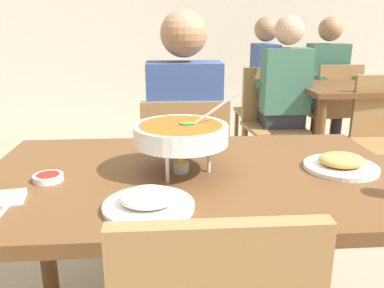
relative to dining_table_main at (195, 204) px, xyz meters
name	(u,v)px	position (x,y,z in m)	size (l,w,h in m)	color
cafe_rear_partition	(171,1)	(0.00, 3.71, 0.83)	(10.00, 0.10, 3.00)	beige
dining_table_main	(195,204)	(0.00, 0.00, 0.00)	(1.37, 0.83, 0.78)	brown
chair_diner_main	(184,172)	(0.00, 0.70, -0.16)	(0.44, 0.44, 0.90)	olive
diner_main	(184,126)	(0.00, 0.73, 0.08)	(0.40, 0.45, 1.31)	#2D2D38
curry_bowl	(181,134)	(-0.05, 0.00, 0.24)	(0.33, 0.30, 0.26)	silver
rice_plate	(149,202)	(-0.14, -0.25, 0.13)	(0.24, 0.24, 0.06)	white
appetizer_plate	(341,164)	(0.48, -0.01, 0.13)	(0.24, 0.24, 0.06)	white
sauce_dish	(48,177)	(-0.46, -0.04, 0.13)	(0.09, 0.09, 0.02)	white
napkin_folded	(1,198)	(-0.54, -0.18, 0.12)	(0.12, 0.08, 0.02)	white
spoon_utensil	(6,207)	(-0.51, -0.23, 0.12)	(0.01, 0.17, 0.01)	silver
dining_table_far	(358,102)	(1.47, 1.83, -0.03)	(1.00, 0.80, 0.78)	brown
chair_bg_left	(271,105)	(0.91, 2.41, -0.16)	(0.46, 0.46, 0.90)	olive
chair_bg_middle	(270,116)	(0.78, 1.92, -0.16)	(0.49, 0.49, 0.90)	olive
chair_bg_right	(331,106)	(1.46, 2.30, -0.16)	(0.48, 0.48, 0.90)	olive
patron_bg_left	(268,80)	(0.87, 2.41, 0.08)	(0.45, 0.40, 1.31)	#2D2D38
patron_bg_middle	(284,90)	(0.85, 1.83, 0.08)	(0.40, 0.45, 1.31)	#2D2D38
patron_bg_right	(327,79)	(1.44, 2.42, 0.08)	(0.40, 0.45, 1.31)	#2D2D38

